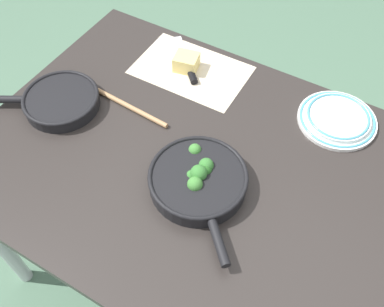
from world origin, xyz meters
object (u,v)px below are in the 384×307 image
Objects in this scene: skillet_eggs at (60,101)px; cheese_block at (186,62)px; wooden_spoon at (108,95)px; grater_knife at (188,66)px; skillet_broccoli at (199,179)px; dinner_plate_stack at (337,118)px.

cheese_block reaches higher than skillet_eggs.
cheese_block is at bearing -118.00° from wooden_spoon.
skillet_eggs is 0.15m from wooden_spoon.
skillet_eggs reaches higher than grater_knife.
skillet_broccoli is 0.47m from cheese_block.
dinner_plate_stack is at bearing 104.23° from skillet_broccoli.
skillet_eggs is at bearing 48.58° from wooden_spoon.
grater_knife is 0.51m from dinner_plate_stack.
skillet_eggs is 4.06× the size of cheese_block.
grater_knife reaches higher than wooden_spoon.
grater_knife is (-0.27, 0.39, -0.02)m from skillet_broccoli.
grater_knife is at bearing -155.41° from skillet_eggs.
skillet_broccoli is at bearing -120.97° from dinner_plate_stack.
skillet_broccoli reaches higher than dinner_plate_stack.
dinner_plate_stack reaches higher than grater_knife.
cheese_block is (0.15, 0.24, 0.02)m from wooden_spoon.
grater_knife is 0.82× the size of dinner_plate_stack.
cheese_block is at bearing -155.69° from skillet_eggs.
dinner_plate_stack reaches higher than wooden_spoon.
cheese_block is (-0.00, -0.01, 0.02)m from grater_knife.
skillet_eggs reaches higher than dinner_plate_stack.
wooden_spoon is 1.92× the size of grater_knife.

